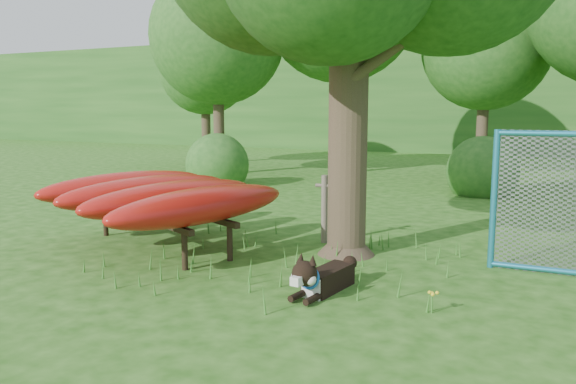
% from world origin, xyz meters
% --- Properties ---
extents(ground, '(80.00, 80.00, 0.00)m').
position_xyz_m(ground, '(0.00, 0.00, 0.00)').
color(ground, '#1E5010').
rests_on(ground, ground).
extents(wooden_post, '(0.31, 0.12, 1.12)m').
position_xyz_m(wooden_post, '(0.27, 2.43, 0.59)').
color(wooden_post, brown).
rests_on(wooden_post, ground).
extents(kayak_rack, '(3.96, 4.29, 1.09)m').
position_xyz_m(kayak_rack, '(-1.94, 1.04, 0.84)').
color(kayak_rack, black).
rests_on(kayak_rack, ground).
extents(husky_dog, '(0.46, 1.26, 0.57)m').
position_xyz_m(husky_dog, '(1.20, -0.02, 0.20)').
color(husky_dog, black).
rests_on(husky_dog, ground).
extents(wildflower_clump, '(0.12, 0.12, 0.25)m').
position_xyz_m(wildflower_clump, '(2.52, -0.09, 0.20)').
color(wildflower_clump, '#3E7E29').
rests_on(wildflower_clump, ground).
extents(bg_tree_a, '(4.40, 4.40, 6.70)m').
position_xyz_m(bg_tree_a, '(-6.50, 10.00, 4.48)').
color(bg_tree_a, '#3A2D20').
rests_on(bg_tree_a, ground).
extents(bg_tree_b, '(5.20, 5.20, 8.22)m').
position_xyz_m(bg_tree_b, '(-3.00, 12.00, 5.61)').
color(bg_tree_b, '#3A2D20').
rests_on(bg_tree_b, ground).
extents(bg_tree_c, '(4.00, 4.00, 6.12)m').
position_xyz_m(bg_tree_c, '(1.50, 13.00, 4.11)').
color(bg_tree_c, '#3A2D20').
rests_on(bg_tree_c, ground).
extents(bg_tree_f, '(3.60, 3.60, 5.55)m').
position_xyz_m(bg_tree_f, '(-9.00, 13.00, 3.73)').
color(bg_tree_f, '#3A2D20').
rests_on(bg_tree_f, ground).
extents(shrub_left, '(1.80, 1.80, 1.80)m').
position_xyz_m(shrub_left, '(-5.00, 7.50, 0.00)').
color(shrub_left, '#23571C').
rests_on(shrub_left, ground).
extents(shrub_mid, '(1.80, 1.80, 1.80)m').
position_xyz_m(shrub_mid, '(2.00, 9.00, 0.00)').
color(shrub_mid, '#23571C').
rests_on(shrub_mid, ground).
extents(wooded_hillside, '(80.00, 12.00, 6.00)m').
position_xyz_m(wooded_hillside, '(0.00, 28.00, 3.00)').
color(wooded_hillside, '#23571C').
rests_on(wooded_hillside, ground).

